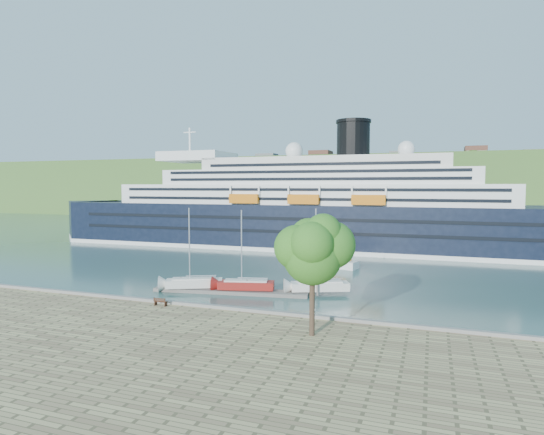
{
  "coord_description": "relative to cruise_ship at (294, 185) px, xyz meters",
  "views": [
    {
      "loc": [
        21.51,
        -39.13,
        12.83
      ],
      "look_at": [
        -2.97,
        30.0,
        7.71
      ],
      "focal_mm": 30.0,
      "sensor_mm": 36.0,
      "label": 1
    }
  ],
  "objects": [
    {
      "name": "ground",
      "position": [
        5.66,
        -51.34,
        -12.93
      ],
      "size": [
        400.0,
        400.0,
        0.0
      ],
      "primitive_type": "plane",
      "color": "#2B4C45",
      "rests_on": "ground"
    },
    {
      "name": "far_hillside",
      "position": [
        5.66,
        93.66,
        -0.93
      ],
      "size": [
        400.0,
        50.0,
        24.0
      ],
      "primitive_type": "cube",
      "color": "#3A5F26",
      "rests_on": "ground"
    },
    {
      "name": "quay_coping",
      "position": [
        5.66,
        -51.54,
        -11.78
      ],
      "size": [
        220.0,
        0.5,
        0.3
      ],
      "primitive_type": "cube",
      "color": "slate",
      "rests_on": "promenade"
    },
    {
      "name": "cruise_ship",
      "position": [
        0.0,
        0.0,
        0.0
      ],
      "size": [
        115.31,
        17.98,
        25.85
      ],
      "primitive_type": null,
      "rotation": [
        0.0,
        0.0,
        0.01
      ],
      "color": "black",
      "rests_on": "ground"
    },
    {
      "name": "park_bench",
      "position": [
        2.07,
        -52.54,
        -11.48
      ],
      "size": [
        1.39,
        0.59,
        0.89
      ],
      "primitive_type": null,
      "rotation": [
        0.0,
        0.0,
        0.01
      ],
      "color": "#3F2212",
      "rests_on": "promenade"
    },
    {
      "name": "promenade_tree",
      "position": [
        18.38,
        -56.16,
        -6.7
      ],
      "size": [
        6.32,
        6.32,
        10.46
      ],
      "primitive_type": null,
      "color": "#255F19",
      "rests_on": "promenade"
    },
    {
      "name": "floating_pontoon",
      "position": [
        4.54,
        -41.57,
        -12.72
      ],
      "size": [
        18.97,
        5.02,
        0.42
      ],
      "primitive_type": null,
      "rotation": [
        0.0,
        0.0,
        0.15
      ],
      "color": "slate",
      "rests_on": "ground"
    },
    {
      "name": "sailboat_white_near",
      "position": [
        -0.02,
        -42.13,
        -8.07
      ],
      "size": [
        7.69,
        5.09,
        9.71
      ],
      "primitive_type": null,
      "rotation": [
        0.0,
        0.0,
        0.44
      ],
      "color": "silver",
      "rests_on": "ground"
    },
    {
      "name": "sailboat_red",
      "position": [
        6.34,
        -40.99,
        -8.17
      ],
      "size": [
        7.65,
        3.77,
        9.52
      ],
      "primitive_type": null,
      "rotation": [
        0.0,
        0.0,
        0.24
      ],
      "color": "maroon",
      "rests_on": "ground"
    },
    {
      "name": "sailboat_white_far",
      "position": [
        14.84,
        -38.74,
        -8.07
      ],
      "size": [
        7.74,
        4.87,
        9.72
      ],
      "primitive_type": null,
      "rotation": [
        0.0,
        0.0,
        0.4
      ],
      "color": "silver",
      "rests_on": "ground"
    },
    {
      "name": "tender_launch",
      "position": [
        12.74,
        -20.31,
        -11.89
      ],
      "size": [
        7.94,
        4.35,
        2.08
      ],
      "primitive_type": null,
      "rotation": [
        0.0,
        0.0,
        -0.25
      ],
      "color": "orange",
      "rests_on": "ground"
    }
  ]
}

